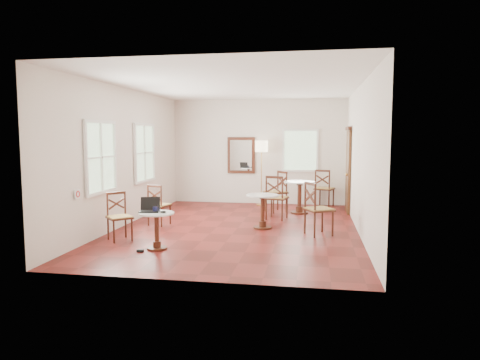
% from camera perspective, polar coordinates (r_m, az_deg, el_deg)
% --- Properties ---
extents(ground, '(7.00, 7.00, 0.00)m').
position_cam_1_polar(ground, '(9.39, -0.31, -6.27)').
color(ground, '#5F1410').
rests_on(ground, ground).
extents(room_shell, '(5.02, 7.02, 3.01)m').
position_cam_1_polar(room_shell, '(9.46, -0.39, 5.36)').
color(room_shell, silver).
rests_on(room_shell, ground).
extents(cafe_table_near, '(0.61, 0.61, 0.64)m').
position_cam_1_polar(cafe_table_near, '(7.71, -10.83, -5.99)').
color(cafe_table_near, '#421D10').
rests_on(cafe_table_near, ground).
extents(cafe_table_mid, '(0.69, 0.69, 0.73)m').
position_cam_1_polar(cafe_table_mid, '(9.26, 2.97, -3.61)').
color(cafe_table_mid, '#421D10').
rests_on(cafe_table_mid, ground).
extents(cafe_table_back, '(0.78, 0.78, 0.82)m').
position_cam_1_polar(cafe_table_back, '(11.14, 7.78, -1.76)').
color(cafe_table_back, '#421D10').
rests_on(cafe_table_back, ground).
extents(chair_near_a, '(0.51, 0.51, 0.90)m').
position_cam_1_polar(chair_near_a, '(9.76, -10.59, -3.21)').
color(chair_near_a, '#421D10').
rests_on(chair_near_a, ground).
extents(chair_near_b, '(0.59, 0.59, 0.90)m').
position_cam_1_polar(chair_near_b, '(8.53, -15.51, -4.62)').
color(chair_near_b, '#421D10').
rests_on(chair_near_b, ground).
extents(chair_mid_a, '(0.57, 0.57, 1.04)m').
position_cam_1_polar(chair_mid_a, '(10.31, 4.78, -2.29)').
color(chair_mid_a, '#421D10').
rests_on(chair_mid_a, ground).
extents(chair_mid_b, '(0.66, 0.66, 1.06)m').
position_cam_1_polar(chair_mid_b, '(8.76, 10.10, -3.72)').
color(chair_mid_b, '#421D10').
rests_on(chair_mid_b, ground).
extents(chair_back_a, '(0.62, 0.62, 1.04)m').
position_cam_1_polar(chair_back_a, '(12.28, 10.94, -1.06)').
color(chair_back_a, '#421D10').
rests_on(chair_back_a, ground).
extents(chair_back_b, '(0.68, 0.68, 1.05)m').
position_cam_1_polar(chair_back_b, '(11.33, 4.81, -1.53)').
color(chair_back_b, '#421D10').
rests_on(chair_back_b, ground).
extents(floor_lamp, '(0.36, 0.36, 1.83)m').
position_cam_1_polar(floor_lamp, '(12.29, 2.82, 3.86)').
color(floor_lamp, '#BF8C3F').
rests_on(floor_lamp, ground).
extents(laptop, '(0.39, 0.35, 0.24)m').
position_cam_1_polar(laptop, '(7.80, -11.70, -3.60)').
color(laptop, black).
rests_on(laptop, cafe_table_near).
extents(mouse, '(0.12, 0.09, 0.04)m').
position_cam_1_polar(mouse, '(7.59, -10.00, -4.12)').
color(mouse, black).
rests_on(mouse, cafe_table_near).
extents(navy_mug, '(0.12, 0.08, 0.09)m').
position_cam_1_polar(navy_mug, '(7.70, -11.01, -3.80)').
color(navy_mug, '#101136').
rests_on(navy_mug, cafe_table_near).
extents(water_glass, '(0.07, 0.07, 0.11)m').
position_cam_1_polar(water_glass, '(7.74, -10.60, -3.67)').
color(water_glass, white).
rests_on(water_glass, cafe_table_near).
extents(power_adapter, '(0.11, 0.06, 0.04)m').
position_cam_1_polar(power_adapter, '(7.67, -12.91, -9.00)').
color(power_adapter, black).
rests_on(power_adapter, ground).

